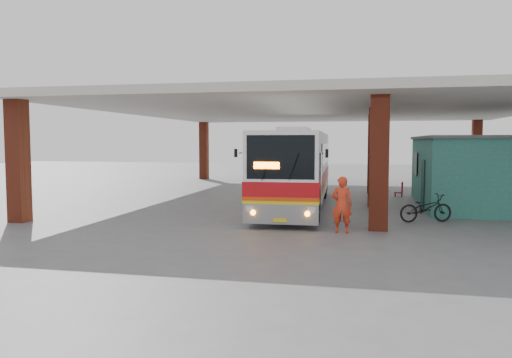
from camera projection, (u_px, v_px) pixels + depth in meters
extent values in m
plane|color=#515154|center=(298.00, 214.00, 19.75)|extent=(90.00, 90.00, 0.00)
cube|color=maroon|center=(379.00, 163.00, 16.03)|extent=(0.60, 0.60, 4.35)
cube|color=maroon|center=(375.00, 157.00, 21.88)|extent=(0.60, 0.60, 4.35)
cube|color=maroon|center=(373.00, 154.00, 27.72)|extent=(0.60, 0.60, 4.35)
cube|color=maroon|center=(18.00, 161.00, 17.71)|extent=(0.60, 0.60, 4.35)
cube|color=maroon|center=(204.00, 151.00, 38.17)|extent=(0.60, 0.60, 4.35)
cube|color=maroon|center=(476.00, 152.00, 34.03)|extent=(0.60, 0.60, 4.35)
cube|color=beige|center=(325.00, 110.00, 25.64)|extent=(21.00, 23.00, 0.30)
cube|color=#296861|center=(479.00, 173.00, 21.94)|extent=(5.00, 8.00, 3.00)
cube|color=#525252|center=(481.00, 137.00, 21.83)|extent=(5.20, 8.20, 0.12)
cube|color=#143732|center=(423.00, 185.00, 21.05)|extent=(0.08, 0.95, 2.10)
cube|color=black|center=(416.00, 164.00, 23.92)|extent=(0.08, 1.20, 1.00)
cube|color=black|center=(416.00, 164.00, 23.92)|extent=(0.04, 1.30, 1.10)
cube|color=white|center=(296.00, 165.00, 21.74)|extent=(2.99, 11.84, 2.74)
cube|color=white|center=(294.00, 130.00, 20.67)|extent=(1.31, 2.99, 0.24)
cube|color=gray|center=(281.00, 213.00, 16.24)|extent=(2.48, 0.51, 0.69)
cube|color=#BB0C13|center=(296.00, 177.00, 21.78)|extent=(3.03, 11.85, 0.49)
cube|color=#D4400B|center=(296.00, 184.00, 21.81)|extent=(3.03, 11.85, 0.13)
cube|color=yellow|center=(296.00, 187.00, 21.81)|extent=(3.03, 11.85, 0.10)
cube|color=black|center=(280.00, 157.00, 15.97)|extent=(2.20, 0.20, 1.42)
cube|color=black|center=(271.00, 153.00, 22.68)|extent=(0.46, 8.80, 0.88)
cube|color=black|center=(325.00, 153.00, 22.27)|extent=(0.46, 8.80, 0.88)
cube|color=#FF5905|center=(267.00, 165.00, 16.00)|extent=(0.83, 0.09, 0.22)
sphere|color=orange|center=(253.00, 213.00, 16.18)|extent=(0.18, 0.18, 0.18)
sphere|color=orange|center=(307.00, 214.00, 15.89)|extent=(0.18, 0.18, 0.18)
cube|color=yellow|center=(280.00, 220.00, 16.04)|extent=(0.44, 0.05, 0.12)
cylinder|color=black|center=(257.00, 208.00, 17.98)|extent=(0.36, 0.99, 0.98)
cylinder|color=black|center=(315.00, 209.00, 17.63)|extent=(0.36, 0.99, 0.98)
cylinder|color=black|center=(282.00, 188.00, 25.39)|extent=(0.36, 0.99, 0.98)
cylinder|color=black|center=(323.00, 189.00, 25.04)|extent=(0.36, 0.99, 0.98)
cylinder|color=black|center=(284.00, 186.00, 26.64)|extent=(0.36, 0.99, 0.98)
cylinder|color=black|center=(324.00, 187.00, 26.29)|extent=(0.36, 0.99, 0.98)
imported|color=black|center=(426.00, 208.00, 17.74)|extent=(2.04, 1.29, 1.01)
imported|color=red|center=(342.00, 205.00, 15.64)|extent=(0.66, 0.45, 1.79)
cube|color=red|center=(399.00, 193.00, 25.91)|extent=(0.48, 0.48, 0.06)
cube|color=red|center=(402.00, 188.00, 25.82)|extent=(0.12, 0.41, 0.59)
cylinder|color=black|center=(395.00, 195.00, 25.83)|extent=(0.03, 0.03, 0.20)
cylinder|color=black|center=(401.00, 195.00, 25.70)|extent=(0.03, 0.03, 0.20)
cylinder|color=black|center=(396.00, 194.00, 26.14)|extent=(0.03, 0.03, 0.20)
cylinder|color=black|center=(402.00, 195.00, 26.01)|extent=(0.03, 0.03, 0.20)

